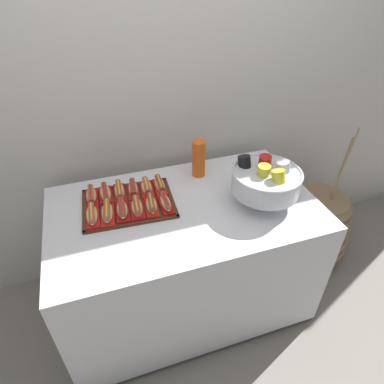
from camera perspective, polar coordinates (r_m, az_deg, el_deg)
The scene contains 19 objects.
ground_plane at distance 2.34m, azimuth -1.02°, elevation -17.86°, with size 10.00×10.00×0.00m, color gray.
back_wall at distance 1.98m, azimuth -6.47°, elevation 18.56°, with size 6.00×0.10×2.60m, color silver.
buffet_table at distance 2.02m, azimuth -1.15°, elevation -10.94°, with size 1.43×0.83×0.80m.
floor_vase at distance 2.60m, azimuth 20.30°, elevation -5.75°, with size 0.50×0.50×1.07m.
serving_tray at distance 1.80m, azimuth -10.90°, elevation -2.00°, with size 0.50×0.39×0.01m.
hot_dog_0 at distance 1.73m, azimuth -16.87°, elevation -3.87°, with size 0.08×0.18×0.06m.
hot_dog_1 at distance 1.72m, azimuth -14.43°, elevation -3.41°, with size 0.09×0.19×0.06m.
hot_dog_2 at distance 1.72m, azimuth -11.96°, elevation -2.99°, with size 0.08×0.16×0.07m.
hot_dog_3 at distance 1.72m, azimuth -9.48°, elevation -2.67°, with size 0.08×0.16×0.06m.
hot_dog_4 at distance 1.72m, azimuth -7.02°, elevation -2.23°, with size 0.08×0.16×0.06m.
hot_dog_5 at distance 1.73m, azimuth -4.58°, elevation -1.88°, with size 0.06×0.16×0.06m.
hot_dog_6 at distance 1.86m, azimuth -16.99°, elevation -0.64°, with size 0.07×0.16×0.06m.
hot_dog_7 at distance 1.85m, azimuth -14.71°, elevation -0.28°, with size 0.07×0.17×0.06m.
hot_dog_8 at distance 1.85m, azimuth -12.43°, elevation 0.11°, with size 0.07×0.18×0.06m.
hot_dog_9 at distance 1.85m, azimuth -10.14°, elevation 0.49°, with size 0.07×0.16×0.06m.
hot_dog_10 at distance 1.86m, azimuth -7.84°, elevation 0.80°, with size 0.08×0.16×0.06m.
hot_dog_11 at distance 1.86m, azimuth -5.57°, elevation 1.18°, with size 0.07×0.17×0.06m.
punch_bowl at distance 1.76m, azimuth 12.65°, elevation 2.09°, with size 0.36×0.36×0.25m.
cup_stack at distance 1.95m, azimuth 1.15°, elevation 5.80°, with size 0.08×0.08×0.23m.
Camera 1 is at (-0.39, -1.30, 1.91)m, focal length 30.87 mm.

